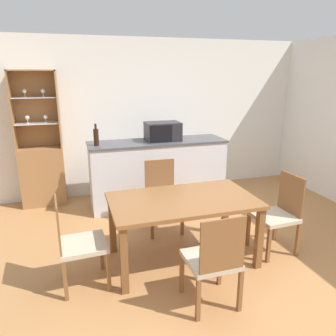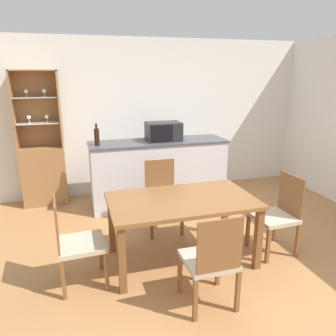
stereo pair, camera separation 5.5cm
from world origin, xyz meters
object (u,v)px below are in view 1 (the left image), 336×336
microwave (163,131)px  wine_bottle (96,137)px  dining_chair_side_right_near (278,214)px  dining_table (183,206)px  dining_chair_head_far (163,197)px  dining_chair_head_near (213,260)px  dining_chair_side_left_near (78,243)px  display_cabinet (42,166)px

microwave → wine_bottle: (-1.00, -0.07, -0.01)m
dining_chair_side_right_near → wine_bottle: size_ratio=2.92×
dining_table → wine_bottle: (-0.73, 1.60, 0.50)m
dining_chair_head_far → dining_chair_side_right_near: size_ratio=1.00×
dining_chair_side_right_near → dining_table: bearing=80.1°
dining_table → wine_bottle: wine_bottle is taller
microwave → wine_bottle: size_ratio=1.65×
dining_table → microwave: size_ratio=3.00×
microwave → wine_bottle: 1.00m
dining_chair_head_near → wine_bottle: size_ratio=2.92×
dining_chair_head_far → dining_chair_side_left_near: same height
dining_chair_head_far → display_cabinet: bearing=-40.1°
dining_table → display_cabinet: bearing=125.2°
dining_chair_side_left_near → dining_chair_head_near: size_ratio=1.00×
display_cabinet → dining_chair_head_far: bearing=-42.1°
dining_chair_side_left_near → display_cabinet: bearing=-172.5°
dining_chair_side_left_near → dining_chair_head_near: bearing=56.7°
dining_chair_head_far → dining_chair_side_left_near: size_ratio=1.00×
dining_chair_head_far → dining_chair_head_near: 1.57m
dining_chair_side_right_near → dining_chair_head_far: bearing=47.2°
dining_chair_head_far → microwave: 1.15m
dining_table → wine_bottle: 1.83m
dining_chair_head_near → wine_bottle: bearing=106.5°
dining_chair_side_left_near → dining_chair_head_near: 1.28m
dining_chair_side_left_near → wine_bottle: wine_bottle is taller
dining_table → microwave: microwave is taller
display_cabinet → dining_chair_head_far: 2.08m
dining_chair_head_far → wine_bottle: bearing=-45.7°
dining_chair_side_right_near → wine_bottle: bearing=43.7°
dining_chair_side_right_near → display_cabinet: bearing=45.8°
wine_bottle → microwave: bearing=3.8°
dining_chair_head_near → microwave: 2.56m
dining_chair_head_far → dining_chair_side_right_near: same height
display_cabinet → dining_chair_side_left_near: 2.36m
dining_chair_head_far → dining_table: bearing=91.9°
dining_chair_head_near → dining_chair_head_far: bearing=89.4°
wine_bottle → dining_chair_head_far: bearing=-47.8°
dining_chair_side_left_near → dining_chair_head_near: (1.11, -0.65, 0.00)m
dining_chair_head_far → dining_chair_side_left_near: (-1.11, -0.92, 0.00)m
dining_chair_side_left_near → dining_chair_head_near: same height
dining_table → dining_chair_head_far: dining_chair_head_far is taller
display_cabinet → dining_chair_side_left_near: bearing=-79.5°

